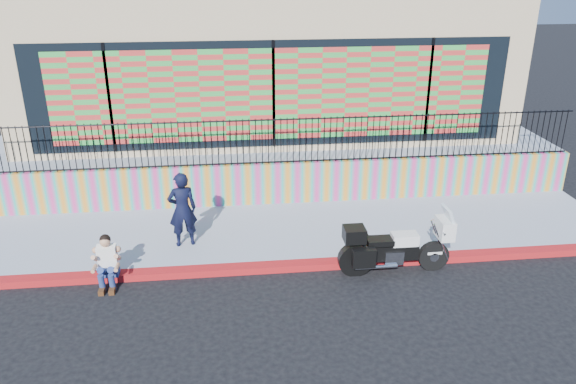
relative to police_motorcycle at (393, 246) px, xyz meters
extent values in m
plane|color=black|center=(-2.09, 0.35, -0.61)|extent=(90.00, 90.00, 0.00)
cube|color=#9D1D0B|center=(-2.09, 0.35, -0.54)|extent=(16.00, 0.30, 0.15)
cube|color=#8C95A8|center=(-2.09, 2.00, -0.54)|extent=(16.00, 3.00, 0.15)
cube|color=#D83987|center=(-2.09, 3.60, 0.09)|extent=(16.00, 0.20, 1.10)
cube|color=#8C95A8|center=(-2.09, 8.70, 0.01)|extent=(16.00, 10.00, 1.25)
cube|color=tan|center=(-2.09, 8.50, 2.64)|extent=(14.00, 8.00, 4.00)
cube|color=black|center=(-2.09, 4.48, 2.24)|extent=(12.60, 0.04, 2.80)
cube|color=red|center=(-2.09, 4.45, 2.24)|extent=(11.48, 0.02, 2.40)
cylinder|color=black|center=(0.89, 0.00, -0.28)|extent=(0.65, 0.14, 0.65)
cylinder|color=black|center=(-0.80, 0.00, -0.28)|extent=(0.65, 0.14, 0.65)
cube|color=black|center=(0.05, 0.00, -0.11)|extent=(0.94, 0.28, 0.34)
cube|color=silver|center=(0.00, 0.00, -0.21)|extent=(0.40, 0.34, 0.30)
cube|color=white|center=(0.22, 0.00, 0.16)|extent=(0.55, 0.32, 0.24)
cube|color=black|center=(-0.30, 0.00, 0.14)|extent=(0.55, 0.34, 0.12)
cube|color=white|center=(1.07, 0.00, 0.36)|extent=(0.30, 0.52, 0.42)
cube|color=silver|center=(1.11, 0.00, 0.68)|extent=(0.18, 0.46, 0.34)
cube|color=black|center=(-0.85, 0.00, 0.33)|extent=(0.44, 0.42, 0.30)
cube|color=black|center=(-0.70, -0.30, -0.06)|extent=(0.48, 0.18, 0.40)
cube|color=black|center=(-0.70, 0.30, -0.06)|extent=(0.48, 0.18, 0.40)
cube|color=white|center=(0.89, 0.00, -0.18)|extent=(0.32, 0.16, 0.06)
imported|color=black|center=(-4.41, 1.47, 0.41)|extent=(0.70, 0.53, 1.73)
cube|color=navy|center=(-5.86, 0.30, -0.37)|extent=(0.36, 0.28, 0.18)
cube|color=white|center=(-5.86, 0.26, -0.02)|extent=(0.38, 0.27, 0.54)
sphere|color=tan|center=(-5.86, 0.22, 0.34)|extent=(0.21, 0.21, 0.21)
cube|color=#472814|center=(-5.96, -0.14, -0.56)|extent=(0.11, 0.26, 0.10)
cube|color=#472814|center=(-5.76, -0.14, -0.56)|extent=(0.11, 0.26, 0.10)
camera|label=1|loc=(-3.34, -10.03, 5.55)|focal=35.00mm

